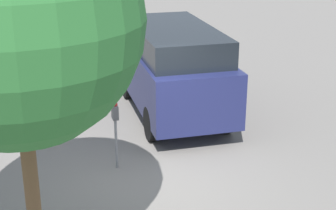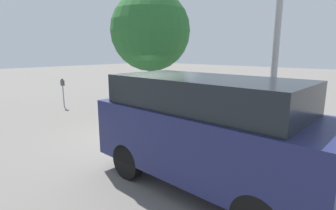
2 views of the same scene
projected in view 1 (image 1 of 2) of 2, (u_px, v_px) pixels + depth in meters
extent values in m
plane|color=slate|center=(148.00, 183.00, 9.37)|extent=(80.00, 80.00, 0.00)
cylinder|color=gray|center=(116.00, 143.00, 9.76)|extent=(0.05, 0.05, 1.01)
cube|color=#47474C|center=(115.00, 112.00, 9.54)|extent=(0.20, 0.11, 0.26)
sphere|color=maroon|center=(115.00, 105.00, 9.48)|extent=(0.11, 0.11, 0.11)
cube|color=beige|center=(34.00, 117.00, 11.68)|extent=(0.44, 0.44, 0.55)
cube|color=navy|center=(172.00, 75.00, 12.30)|extent=(4.64, 2.01, 1.21)
cube|color=black|center=(174.00, 39.00, 11.88)|extent=(3.71, 1.84, 0.58)
cube|color=orange|center=(130.00, 69.00, 14.34)|extent=(0.08, 0.12, 0.20)
cylinder|color=black|center=(128.00, 84.00, 13.60)|extent=(0.76, 0.25, 0.75)
cylinder|color=black|center=(188.00, 79.00, 14.00)|extent=(0.76, 0.25, 0.75)
cylinder|color=black|center=(152.00, 124.00, 11.02)|extent=(0.76, 0.25, 0.75)
cylinder|color=black|center=(225.00, 116.00, 11.42)|extent=(0.76, 0.25, 0.75)
cylinder|color=brown|center=(32.00, 189.00, 6.85)|extent=(0.20, 0.20, 2.32)
sphere|color=#28662D|center=(14.00, 20.00, 6.06)|extent=(3.14, 3.14, 3.14)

